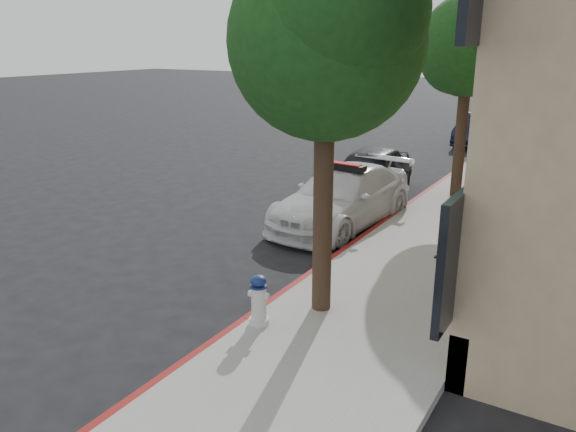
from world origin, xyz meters
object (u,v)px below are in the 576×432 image
at_px(parked_car_mid, 369,173).
at_px(fire_hydrant, 259,300).
at_px(parked_car_far, 476,129).
at_px(traffic_cone, 448,240).
at_px(police_car, 343,197).

bearing_deg(parked_car_mid, fire_hydrant, -83.16).
height_order(parked_car_far, traffic_cone, parked_car_far).
xyz_separation_m(police_car, parked_car_far, (0.10, 12.88, -0.04)).
bearing_deg(fire_hydrant, parked_car_mid, 93.11).
bearing_deg(parked_car_mid, traffic_cone, -53.58).
height_order(police_car, parked_car_far, police_car).
bearing_deg(police_car, fire_hydrant, -72.72).
bearing_deg(fire_hydrant, parked_car_far, 85.09).
bearing_deg(parked_car_mid, police_car, -85.91).
relative_size(police_car, traffic_cone, 6.65).
xyz_separation_m(parked_car_far, traffic_cone, (2.83, -14.18, -0.14)).
xyz_separation_m(police_car, traffic_cone, (2.93, -1.30, -0.17)).
height_order(parked_car_mid, traffic_cone, parked_car_mid).
xyz_separation_m(parked_car_mid, parked_car_far, (0.49, 10.40, -0.07)).
bearing_deg(parked_car_far, traffic_cone, -83.26).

